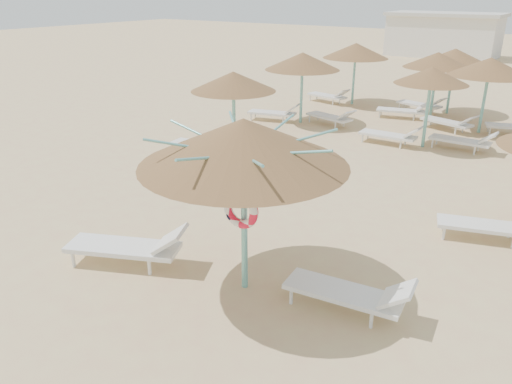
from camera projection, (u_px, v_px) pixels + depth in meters
The scene contains 6 objects.
ground at pixel (243, 275), 9.32m from camera, with size 120.00×120.00×0.00m, color #CFBA7E.
main_palapa at pixel (243, 143), 7.96m from camera, with size 3.44×3.44×3.09m.
lounger_main_a at pixel (131, 246), 9.54m from camera, with size 2.41×1.59×0.85m.
lounger_main_b at pixel (351, 293), 8.15m from camera, with size 2.14×0.85×0.76m.
palapa_field at pixel (480, 79), 15.93m from camera, with size 18.63×13.61×2.72m.
service_hut at pixel (444, 34), 38.57m from camera, with size 8.40×4.40×3.25m.
Camera 1 is at (4.73, -6.49, 4.98)m, focal length 35.00 mm.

